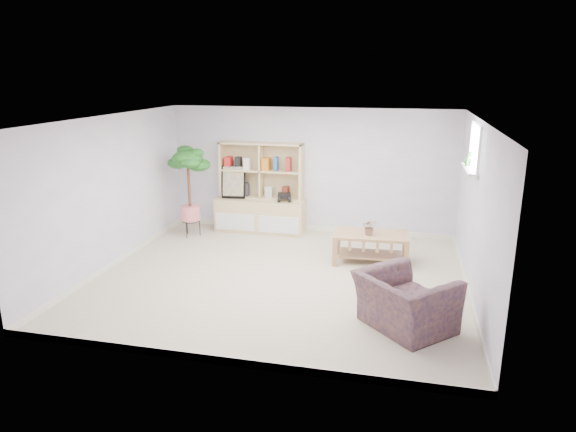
% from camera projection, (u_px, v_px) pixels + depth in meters
% --- Properties ---
extents(floor, '(5.50, 5.00, 0.01)m').
position_uv_depth(floor, '(280.00, 278.00, 7.84)').
color(floor, tan).
rests_on(floor, ground).
extents(ceiling, '(5.50, 5.00, 0.01)m').
position_uv_depth(ceiling, '(279.00, 119.00, 7.19)').
color(ceiling, white).
rests_on(ceiling, walls).
extents(walls, '(5.51, 5.01, 2.40)m').
position_uv_depth(walls, '(280.00, 202.00, 7.52)').
color(walls, silver).
rests_on(walls, floor).
extents(baseboard, '(5.50, 5.00, 0.10)m').
position_uv_depth(baseboard, '(280.00, 275.00, 7.83)').
color(baseboard, white).
rests_on(baseboard, floor).
extents(window, '(0.10, 0.98, 0.68)m').
position_uv_depth(window, '(476.00, 147.00, 7.27)').
color(window, silver).
rests_on(window, walls).
extents(window_sill, '(0.14, 1.00, 0.04)m').
position_uv_depth(window_sill, '(469.00, 169.00, 7.37)').
color(window_sill, white).
rests_on(window_sill, walls).
extents(storage_unit, '(1.74, 0.59, 1.74)m').
position_uv_depth(storage_unit, '(260.00, 188.00, 9.91)').
color(storage_unit, '#DBB981').
rests_on(storage_unit, floor).
extents(poster, '(0.47, 0.16, 0.64)m').
position_uv_depth(poster, '(234.00, 182.00, 9.96)').
color(poster, yellow).
rests_on(poster, storage_unit).
extents(toy_truck, '(0.39, 0.31, 0.19)m').
position_uv_depth(toy_truck, '(284.00, 197.00, 9.77)').
color(toy_truck, black).
rests_on(toy_truck, storage_unit).
extents(coffee_table, '(1.23, 0.71, 0.49)m').
position_uv_depth(coffee_table, '(371.00, 248.00, 8.43)').
color(coffee_table, '#996340').
rests_on(coffee_table, floor).
extents(table_plant, '(0.26, 0.24, 0.26)m').
position_uv_depth(table_plant, '(370.00, 227.00, 8.28)').
color(table_plant, '#187325').
rests_on(table_plant, coffee_table).
extents(floor_tree, '(0.82, 0.82, 1.72)m').
position_uv_depth(floor_tree, '(189.00, 192.00, 9.62)').
color(floor_tree, '#175815').
rests_on(floor_tree, floor).
extents(armchair, '(1.39, 1.40, 0.78)m').
position_uv_depth(armchair, '(405.00, 298.00, 6.20)').
color(armchair, '#1B1A3B').
rests_on(armchair, floor).
extents(sill_plant, '(0.14, 0.12, 0.23)m').
position_uv_depth(sill_plant, '(469.00, 158.00, 7.52)').
color(sill_plant, '#175815').
rests_on(sill_plant, window_sill).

